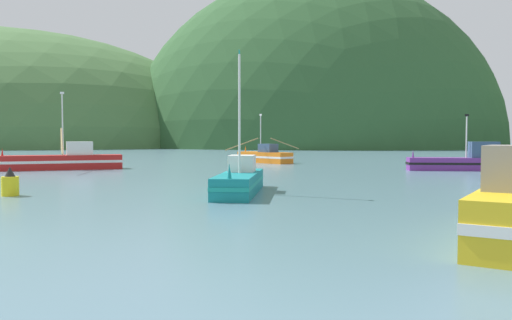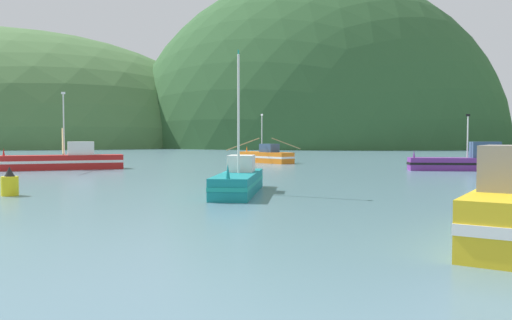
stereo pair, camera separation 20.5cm
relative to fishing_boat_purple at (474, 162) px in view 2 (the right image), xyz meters
The scene contains 6 objects.
hill_far_right 118.68m from the fishing_boat_purple, 107.77° to the left, with size 116.37×93.10×105.56m, color #2D562D.
fishing_boat_purple is the anchor object (origin of this frame).
fishing_boat_teal 27.30m from the fishing_boat_purple, 120.75° to the right, with size 3.46×8.47×7.49m.
fishing_boat_red 36.83m from the fishing_boat_purple, 165.81° to the right, with size 9.66×12.01×7.10m.
fishing_boat_orange 23.16m from the fishing_boat_purple, 158.21° to the left, with size 7.47×9.85×5.70m.
channel_buoy 37.30m from the fishing_boat_purple, 131.31° to the right, with size 0.83×0.83×1.47m.
Camera 2 is at (13.37, -10.04, 2.93)m, focal length 36.32 mm.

